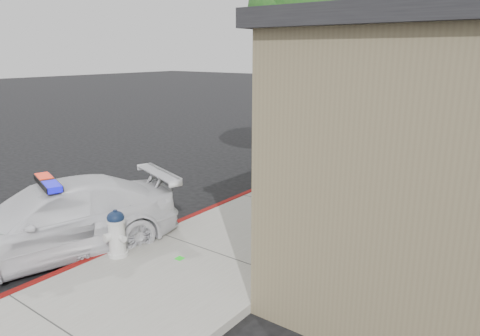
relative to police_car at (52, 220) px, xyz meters
name	(u,v)px	position (x,y,z in m)	size (l,w,h in m)	color
ground	(153,237)	(0.90, 1.63, -0.68)	(120.00, 120.00, 0.00)	black
sidewalk	(293,210)	(2.50, 4.63, -0.61)	(3.20, 60.00, 0.15)	gray
red_curb	(242,197)	(0.96, 4.63, -0.60)	(0.14, 60.00, 0.16)	maroon
police_car	(52,220)	(0.00, 0.00, 0.00)	(3.28, 5.03, 1.48)	white
fire_hydrant	(116,233)	(1.25, 0.48, -0.10)	(0.50, 0.43, 0.87)	silver
street_tree_near	(320,6)	(1.76, 6.97, 4.19)	(3.61, 3.46, 6.34)	black
street_tree_mid	(375,22)	(1.61, 11.42, 4.04)	(3.37, 3.18, 6.06)	black
street_tree_far	(388,42)	(1.88, 12.14, 3.39)	(2.86, 2.80, 5.22)	black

